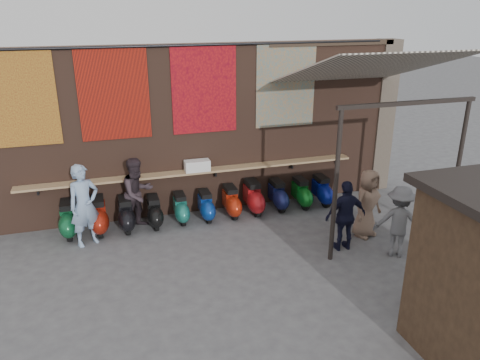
{
  "coord_description": "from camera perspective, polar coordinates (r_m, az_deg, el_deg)",
  "views": [
    {
      "loc": [
        -2.09,
        -7.96,
        4.79
      ],
      "look_at": [
        0.75,
        1.2,
        1.21
      ],
      "focal_mm": 35.0,
      "sensor_mm": 36.0,
      "label": 1
    }
  ],
  "objects": [
    {
      "name": "scooter_stool_8",
      "position": [
        11.68,
        4.61,
        -1.85
      ],
      "size": [
        0.35,
        0.77,
        0.73
      ],
      "primitive_type": null,
      "color": "#121846",
      "rests_on": "ground"
    },
    {
      "name": "brick_wall",
      "position": [
        11.22,
        -5.99,
        5.97
      ],
      "size": [
        10.0,
        0.4,
        4.0
      ],
      "primitive_type": "cube",
      "color": "brown",
      "rests_on": "ground"
    },
    {
      "name": "scooter_stool_3",
      "position": [
        10.92,
        -10.41,
        -3.87
      ],
      "size": [
        0.33,
        0.74,
        0.7
      ],
      "primitive_type": null,
      "color": "black",
      "rests_on": "ground"
    },
    {
      "name": "scooter_stool_0",
      "position": [
        10.95,
        -20.19,
        -4.55
      ],
      "size": [
        0.37,
        0.82,
        0.78
      ],
      "primitive_type": null,
      "color": "#11552D",
      "rests_on": "ground"
    },
    {
      "name": "tapestry_orange",
      "position": [
        10.86,
        -4.37,
        10.94
      ],
      "size": [
        1.5,
        0.02,
        2.0
      ],
      "primitive_type": "cube",
      "color": "#B11617",
      "rests_on": "brick_wall"
    },
    {
      "name": "scooter_stool_10",
      "position": [
        12.12,
        9.95,
        -1.27
      ],
      "size": [
        0.34,
        0.76,
        0.73
      ],
      "primitive_type": null,
      "color": "navy",
      "rests_on": "ground"
    },
    {
      "name": "diner_right",
      "position": [
        10.74,
        -12.37,
        -1.63
      ],
      "size": [
        1.02,
        0.97,
        1.67
      ],
      "primitive_type": "imported",
      "rotation": [
        0.0,
        0.0,
        0.57
      ],
      "color": "#2F252B",
      "rests_on": "ground"
    },
    {
      "name": "awning_header",
      "position": [
        9.4,
        19.87,
        8.81
      ],
      "size": [
        3.0,
        0.08,
        0.08
      ],
      "primitive_type": "cube",
      "color": "black",
      "rests_on": "awning_post_left"
    },
    {
      "name": "shopper_grey",
      "position": [
        9.89,
        18.8,
        -4.81
      ],
      "size": [
        1.11,
        0.98,
        1.49
      ],
      "primitive_type": "imported",
      "rotation": [
        0.0,
        0.0,
        2.58
      ],
      "color": "#5B5C60",
      "rests_on": "ground"
    },
    {
      "name": "scooter_stool_6",
      "position": [
        11.26,
        -1.08,
        -2.67
      ],
      "size": [
        0.35,
        0.77,
        0.73
      ],
      "primitive_type": null,
      "color": "#A7220C",
      "rests_on": "ground"
    },
    {
      "name": "eating_counter",
      "position": [
        11.13,
        -5.44,
        1.03
      ],
      "size": [
        8.0,
        0.32,
        0.05
      ],
      "primitive_type": "cube",
      "color": "#9E7A51",
      "rests_on": "brick_wall"
    },
    {
      "name": "stall_shelf",
      "position": [
        8.29,
        25.68,
        -9.65
      ],
      "size": [
        1.9,
        0.1,
        0.06
      ],
      "primitive_type": "cube",
      "rotation": [
        0.0,
        0.0,
        0.0
      ],
      "color": "#473321",
      "rests_on": "market_stall"
    },
    {
      "name": "shopper_tan",
      "position": [
        10.52,
        15.25,
        -2.77
      ],
      "size": [
        0.87,
        0.72,
        1.53
      ],
      "primitive_type": "imported",
      "rotation": [
        0.0,
        0.0,
        0.36
      ],
      "color": "#7B604E",
      "rests_on": "ground"
    },
    {
      "name": "scooter_stool_1",
      "position": [
        10.89,
        -16.82,
        -4.22
      ],
      "size": [
        0.38,
        0.84,
        0.8
      ],
      "primitive_type": null,
      "color": "maroon",
      "rests_on": "ground"
    },
    {
      "name": "awning_canvas",
      "position": [
        10.55,
        15.3,
        13.04
      ],
      "size": [
        3.2,
        3.28,
        0.97
      ],
      "primitive_type": "cube",
      "rotation": [
        -0.28,
        0.0,
        0.0
      ],
      "color": "beige",
      "rests_on": "brick_wall"
    },
    {
      "name": "scooter_stool_2",
      "position": [
        10.86,
        -13.71,
        -4.12
      ],
      "size": [
        0.35,
        0.79,
        0.75
      ],
      "primitive_type": null,
      "color": "black",
      "rests_on": "ground"
    },
    {
      "name": "tapestry_multi",
      "position": [
        11.47,
        5.6,
        11.41
      ],
      "size": [
        1.5,
        0.02,
        2.0
      ],
      "primitive_type": "cube",
      "color": "teal",
      "rests_on": "brick_wall"
    },
    {
      "name": "shelf_box",
      "position": [
        11.06,
        -5.23,
        1.75
      ],
      "size": [
        0.59,
        0.27,
        0.26
      ],
      "primitive_type": "cube",
      "color": "white",
      "rests_on": "eating_counter"
    },
    {
      "name": "tapestry_sun",
      "position": [
        10.6,
        -15.12,
        10.07
      ],
      "size": [
        1.5,
        0.02,
        2.0
      ],
      "primitive_type": "cube",
      "color": "red",
      "rests_on": "brick_wall"
    },
    {
      "name": "ground",
      "position": [
        9.52,
        -2.22,
        -9.73
      ],
      "size": [
        70.0,
        70.0,
        0.0
      ],
      "primitive_type": "plane",
      "color": "#474749",
      "rests_on": "ground"
    },
    {
      "name": "awning_ledger",
      "position": [
        11.88,
        11.32,
        16.05
      ],
      "size": [
        3.3,
        0.08,
        0.12
      ],
      "primitive_type": "cube",
      "color": "#33261C",
      "rests_on": "brick_wall"
    },
    {
      "name": "hang_rail",
      "position": [
        10.67,
        -6.14,
        16.02
      ],
      "size": [
        9.5,
        0.06,
        0.06
      ],
      "primitive_type": "cylinder",
      "rotation": [
        0.0,
        1.57,
        0.0
      ],
      "color": "black",
      "rests_on": "brick_wall"
    },
    {
      "name": "stall_sign",
      "position": [
        7.92,
        26.67,
        -3.99
      ],
      "size": [
        1.2,
        0.04,
        0.5
      ],
      "primitive_type": "cube",
      "rotation": [
        0.0,
        0.0,
        0.0
      ],
      "color": "gold",
      "rests_on": "market_stall"
    },
    {
      "name": "awning_post_left",
      "position": [
        9.07,
        11.58,
        -0.88
      ],
      "size": [
        0.09,
        0.09,
        3.1
      ],
      "primitive_type": "cylinder",
      "color": "black",
      "rests_on": "ground"
    },
    {
      "name": "scooter_stool_5",
      "position": [
        11.11,
        -4.18,
        -3.17
      ],
      "size": [
        0.32,
        0.72,
        0.68
      ],
      "primitive_type": null,
      "color": "navy",
      "rests_on": "ground"
    },
    {
      "name": "awning_post_right",
      "position": [
        10.66,
        24.95,
        0.81
      ],
      "size": [
        0.09,
        0.09,
        3.1
      ],
      "primitive_type": "cylinder",
      "color": "black",
      "rests_on": "ground"
    },
    {
      "name": "pier_right",
      "position": [
        13.21,
        16.87,
        7.42
      ],
      "size": [
        0.5,
        0.5,
        4.0
      ],
      "primitive_type": "cube",
      "color": "#4C4238",
      "rests_on": "ground"
    },
    {
      "name": "shopper_navy",
      "position": [
        9.83,
        12.75,
        -4.28
      ],
      "size": [
        0.89,
        0.38,
        1.51
      ],
      "primitive_type": "imported",
      "rotation": [
        0.0,
        0.0,
        3.13
      ],
      "color": "black",
      "rests_on": "ground"
    },
    {
      "name": "tapestry_redgold",
      "position": [
        10.7,
        -25.42,
        8.91
      ],
      "size": [
        1.5,
        0.02,
        2.0
      ],
      "primitive_type": "cube",
      "color": "maroon",
      "rests_on": "brick_wall"
    },
    {
      "name": "scooter_stool_7",
      "position": [
        11.43,
        1.61,
        -2.13
      ],
      "size": [
        0.38,
        0.84,
        0.8
      ],
      "primitive_type": null,
      "color": "#A8161A",
      "rests_on": "ground"
    },
    {
      "name": "scooter_stool_4",
      "position": [
        11.05,
        -7.24,
        -3.44
      ],
      "size": [
        0.32,
        0.71,
        0.67
      ],
      "primitive_type": null,
      "color": "#1C7062",
      "rests_on": "ground"
    },
    {
      "name": "scooter_stool_9",
      "position": [
        11.89,
        7.48,
        -1.57
      ],
      "size": [
        0.34,
        0.76,
        0.72
      ],
      "primitive_type": null,
      "color": "#0D5D1A",
      "rests_on": "ground"
    },
    {
      "name": "diner_left",
      "position": [
        10.27,
        -18.45,
        -2.95
      ],
      "size": [
        0.77,
        0.66,
        1.78
      ],
      "primitive_type": "imported",
      "rotation": [
        0.0,
        0.0,
        0.43
      ],
      "color": "#87A2C4",
      "rests_on": "ground"
    }
  ]
}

